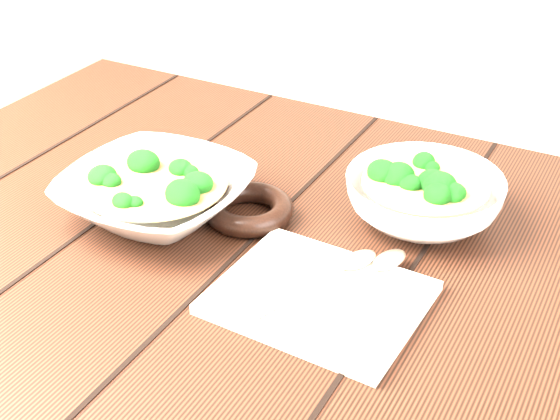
# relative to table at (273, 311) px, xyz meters

# --- Properties ---
(table) EXTENTS (1.20, 0.80, 0.75)m
(table) POSITION_rel_table_xyz_m (0.00, 0.00, 0.00)
(table) COLOR #35190F
(table) RESTS_ON ground
(soup_bowl_front) EXTENTS (0.24, 0.24, 0.07)m
(soup_bowl_front) POSITION_rel_table_xyz_m (-0.16, -0.02, 0.15)
(soup_bowl_front) COLOR silver
(soup_bowl_front) RESTS_ON table
(soup_bowl_back) EXTENTS (0.24, 0.24, 0.07)m
(soup_bowl_back) POSITION_rel_table_xyz_m (0.15, 0.13, 0.15)
(soup_bowl_back) COLOR silver
(soup_bowl_back) RESTS_ON table
(trivet) EXTENTS (0.14, 0.14, 0.03)m
(trivet) POSITION_rel_table_xyz_m (-0.05, 0.02, 0.13)
(trivet) COLOR black
(trivet) RESTS_ON table
(napkin) EXTENTS (0.23, 0.19, 0.01)m
(napkin) POSITION_rel_table_xyz_m (0.11, -0.09, 0.13)
(napkin) COLOR beige
(napkin) RESTS_ON table
(spoon_left) EXTENTS (0.08, 0.18, 0.01)m
(spoon_left) POSITION_rel_table_xyz_m (0.11, -0.05, 0.14)
(spoon_left) COLOR #B6B3A1
(spoon_left) RESTS_ON napkin
(spoon_right) EXTENTS (0.06, 0.18, 0.01)m
(spoon_right) POSITION_rel_table_xyz_m (0.15, -0.03, 0.14)
(spoon_right) COLOR #B6B3A1
(spoon_right) RESTS_ON napkin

